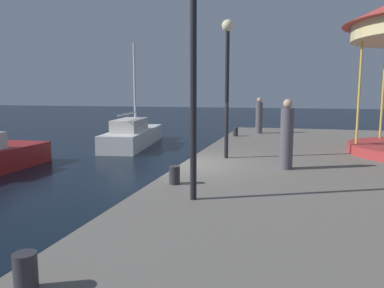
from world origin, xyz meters
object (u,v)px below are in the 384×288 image
lamp_post_near_edge (193,46)px  bollard_south (175,175)px  lamp_post_mid_promenade (227,64)px  person_by_the_water (287,137)px  person_mid_promenade (259,117)px  bollard_north (26,272)px  sailboat_white (133,135)px  bollard_center (235,132)px

lamp_post_near_edge → bollard_south: size_ratio=10.23×
lamp_post_mid_promenade → person_by_the_water: (1.81, -1.24, -1.98)m
person_mid_promenade → bollard_north: bearing=-93.5°
sailboat_white → person_mid_promenade: 6.63m
bollard_north → bollard_center: 14.04m
sailboat_white → lamp_post_mid_promenade: 9.72m
bollard_south → bollard_north: 4.64m
lamp_post_near_edge → lamp_post_mid_promenade: 4.62m
bollard_north → person_by_the_water: bearing=70.9°
person_mid_promenade → person_by_the_water: 8.76m
person_by_the_water → bollard_north: bearing=-109.1°
bollard_north → lamp_post_near_edge: bearing=77.6°
lamp_post_mid_promenade → bollard_center: 6.43m
sailboat_white → lamp_post_mid_promenade: bearing=-47.9°
lamp_post_mid_promenade → person_mid_promenade: lamp_post_mid_promenade is taller
bollard_south → bollard_center: size_ratio=1.00×
bollard_south → bollard_north: size_ratio=1.00×
sailboat_white → bollard_north: bearing=-69.7°
lamp_post_mid_promenade → bollard_south: (-0.52, -3.57, -2.64)m
person_by_the_water → lamp_post_mid_promenade: bearing=145.5°
bollard_south → person_mid_promenade: bearing=85.5°
lamp_post_mid_promenade → bollard_north: 8.65m
lamp_post_near_edge → bollard_center: size_ratio=10.23×
bollard_south → lamp_post_mid_promenade: bearing=81.7°
person_mid_promenade → bollard_south: bearing=-94.5°
bollard_south → person_by_the_water: 3.36m
sailboat_white → lamp_post_near_edge: sailboat_white is taller
lamp_post_near_edge → person_mid_promenade: size_ratio=2.32×
bollard_south → bollard_north: bearing=-91.1°
bollard_center → person_by_the_water: size_ratio=0.22×
lamp_post_near_edge → person_mid_promenade: 12.17m
sailboat_white → bollard_north: sailboat_white is taller
bollard_north → person_by_the_water: size_ratio=0.22×
lamp_post_near_edge → bollard_north: 4.52m
lamp_post_near_edge → person_by_the_water: lamp_post_near_edge is taller
bollard_center → person_mid_promenade: person_mid_promenade is taller
lamp_post_mid_promenade → bollard_north: (-0.61, -8.21, -2.64)m
person_mid_promenade → lamp_post_near_edge: bearing=-90.7°
bollard_south → person_by_the_water: bearing=45.0°
sailboat_white → bollard_center: 5.70m
bollard_north → person_mid_promenade: person_mid_promenade is taller
bollard_north → person_mid_promenade: bearing=86.5°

